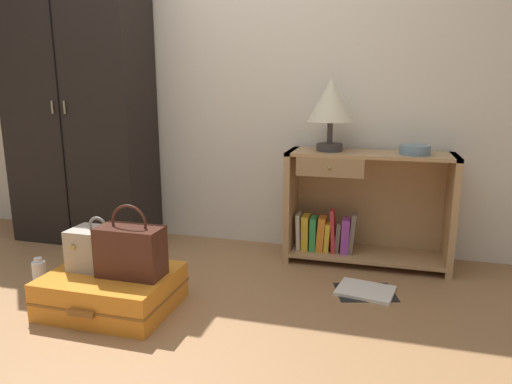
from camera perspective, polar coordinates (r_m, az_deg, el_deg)
The scene contains 11 objects.
ground_plane at distance 2.37m, azimuth -13.61°, elevation -16.68°, with size 9.00×9.00×0.00m, color #9E7047.
back_wall at distance 3.45m, azimuth -2.29°, elevation 15.23°, with size 6.40×0.10×2.60m, color silver.
wardrobe at distance 3.71m, azimuth -21.04°, elevation 9.93°, with size 1.04×0.47×2.04m.
bookshelf at distance 3.15m, azimuth 12.77°, elevation -2.03°, with size 1.06×0.37×0.75m.
table_lamp at distance 3.04m, azimuth 9.28°, elevation 10.87°, with size 0.30×0.30×0.47m.
bowl at distance 3.03m, azimuth 19.11°, elevation 4.96°, with size 0.19×0.19×0.06m, color slate.
suitcase_large at distance 2.61m, azimuth -17.39°, elevation -11.57°, with size 0.66×0.54×0.20m.
train_case at distance 2.61m, azimuth -18.87°, elevation -6.68°, with size 0.30×0.20×0.29m.
handbag at distance 2.46m, azimuth -15.28°, elevation -7.01°, with size 0.34×0.17×0.38m.
bottle at distance 2.91m, azimuth -25.23°, elevation -9.58°, with size 0.07×0.07×0.22m.
open_book_on_floor at distance 2.78m, azimuth 13.41°, elevation -11.85°, with size 0.39×0.34×0.02m.
Camera 1 is at (1.05, -1.78, 1.15)m, focal length 32.25 mm.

